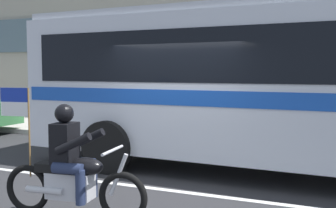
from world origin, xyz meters
name	(u,v)px	position (x,y,z in m)	size (l,w,h in m)	color
ground_plane	(174,181)	(0.00, 0.00, 0.00)	(60.00, 60.00, 0.00)	#2B2B2D
sidewalk_curb	(240,136)	(0.00, 5.10, 0.07)	(28.00, 3.80, 0.15)	#B7B2A8
lane_center_stripe	(160,189)	(0.00, -0.60, 0.00)	(26.60, 0.14, 0.01)	silver
transit_bus	(288,78)	(1.84, 1.19, 1.88)	(10.61, 2.99, 3.22)	silver
motorcycle_with_rider	(71,170)	(-0.55, -2.30, 0.67)	(2.18, 0.68, 1.78)	black
fire_hydrant	(156,122)	(-2.20, 3.93, 0.52)	(0.22, 0.30, 0.75)	#4C8C3F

